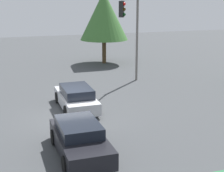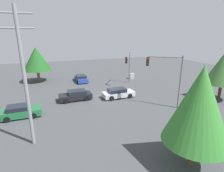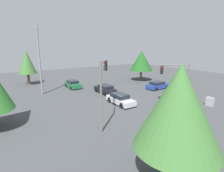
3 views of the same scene
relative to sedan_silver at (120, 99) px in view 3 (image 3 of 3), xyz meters
The scene contains 12 objects.
ground_plane 1.49m from the sedan_silver, 26.97° to the right, with size 80.00×80.00×0.00m, color #424447.
sedan_silver is the anchor object (origin of this frame).
sedan_green 12.78m from the sedan_silver, ahead, with size 4.19×2.02×1.38m.
sedan_dark 6.08m from the sedan_silver, 11.35° to the right, with size 4.45×2.00×1.40m.
sedan_blue 11.43m from the sedan_silver, 73.51° to the right, with size 2.04×4.54×1.32m.
traffic_signal_main 7.95m from the sedan_silver, 127.09° to the right, with size 2.33×3.06×5.62m.
traffic_signal_cross 7.72m from the sedan_silver, 129.40° to the left, with size 3.48×2.76×6.56m.
utility_pole_tall 14.48m from the sedan_silver, 35.13° to the left, with size 2.20×0.28×10.94m.
electrical_cabinet 11.90m from the sedan_silver, 126.82° to the right, with size 0.91×0.59×1.13m, color #9EA0A3.
tree_behind 22.34m from the sedan_silver, 22.55° to the left, with size 3.40×3.40×6.99m.
tree_far 18.06m from the sedan_silver, 51.52° to the right, with size 5.14×5.14×6.69m.
tree_right 14.90m from the sedan_silver, 156.05° to the left, with size 4.66×4.66×6.99m.
Camera 3 is at (-19.61, 14.09, 7.79)m, focal length 28.00 mm.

